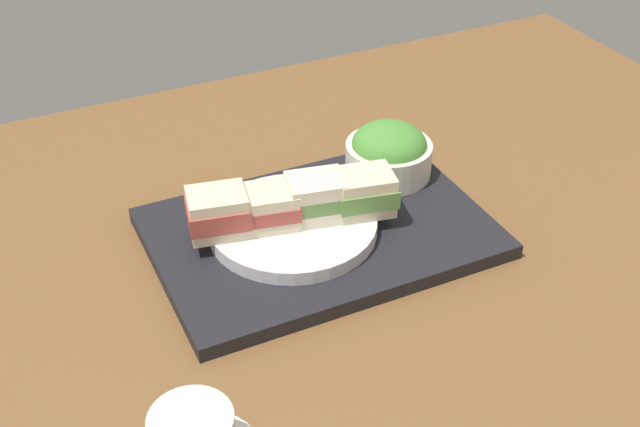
{
  "coord_description": "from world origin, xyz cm",
  "views": [
    {
      "loc": [
        40.0,
        73.82,
        63.29
      ],
      "look_at": [
        4.9,
        -0.04,
        5.0
      ],
      "focal_mm": 45.84,
      "sensor_mm": 36.0,
      "label": 1
    }
  ],
  "objects_px": {
    "salad_bowl": "(389,152)",
    "sandwich_inner_far": "(268,207)",
    "sandwich_nearmost": "(364,191)",
    "sandwich_plate": "(293,225)",
    "sandwich_farmost": "(218,213)",
    "sandwich_inner_near": "(316,198)"
  },
  "relations": [
    {
      "from": "sandwich_inner_far",
      "to": "salad_bowl",
      "type": "bearing_deg",
      "value": -163.13
    },
    {
      "from": "sandwich_nearmost",
      "to": "sandwich_inner_near",
      "type": "bearing_deg",
      "value": -10.43
    },
    {
      "from": "sandwich_inner_far",
      "to": "salad_bowl",
      "type": "distance_m",
      "value": 0.21
    },
    {
      "from": "sandwich_inner_near",
      "to": "sandwich_farmost",
      "type": "relative_size",
      "value": 1.0
    },
    {
      "from": "sandwich_inner_near",
      "to": "sandwich_plate",
      "type": "bearing_deg",
      "value": -10.43
    },
    {
      "from": "sandwich_inner_near",
      "to": "sandwich_inner_far",
      "type": "bearing_deg",
      "value": -10.43
    },
    {
      "from": "sandwich_plate",
      "to": "sandwich_nearmost",
      "type": "bearing_deg",
      "value": 169.57
    },
    {
      "from": "sandwich_nearmost",
      "to": "salad_bowl",
      "type": "distance_m",
      "value": 0.12
    },
    {
      "from": "sandwich_plate",
      "to": "salad_bowl",
      "type": "height_order",
      "value": "salad_bowl"
    },
    {
      "from": "sandwich_nearmost",
      "to": "sandwich_farmost",
      "type": "relative_size",
      "value": 1.02
    },
    {
      "from": "sandwich_inner_near",
      "to": "salad_bowl",
      "type": "relative_size",
      "value": 0.7
    },
    {
      "from": "sandwich_inner_near",
      "to": "sandwich_inner_far",
      "type": "xyz_separation_m",
      "value": [
        0.06,
        -0.01,
        -0.0
      ]
    },
    {
      "from": "salad_bowl",
      "to": "sandwich_inner_far",
      "type": "bearing_deg",
      "value": 16.87
    },
    {
      "from": "sandwich_plate",
      "to": "sandwich_inner_far",
      "type": "xyz_separation_m",
      "value": [
        0.03,
        -0.01,
        0.03
      ]
    },
    {
      "from": "sandwich_plate",
      "to": "salad_bowl",
      "type": "relative_size",
      "value": 1.78
    },
    {
      "from": "sandwich_nearmost",
      "to": "sandwich_inner_near",
      "type": "xyz_separation_m",
      "value": [
        0.06,
        -0.01,
        0.0
      ]
    },
    {
      "from": "sandwich_plate",
      "to": "sandwich_inner_far",
      "type": "height_order",
      "value": "sandwich_inner_far"
    },
    {
      "from": "sandwich_plate",
      "to": "sandwich_farmost",
      "type": "distance_m",
      "value": 0.1
    },
    {
      "from": "sandwich_inner_far",
      "to": "sandwich_farmost",
      "type": "relative_size",
      "value": 1.0
    },
    {
      "from": "sandwich_inner_near",
      "to": "salad_bowl",
      "type": "distance_m",
      "value": 0.16
    },
    {
      "from": "salad_bowl",
      "to": "sandwich_plate",
      "type": "bearing_deg",
      "value": 21.18
    },
    {
      "from": "sandwich_plate",
      "to": "sandwich_nearmost",
      "type": "xyz_separation_m",
      "value": [
        -0.09,
        0.02,
        0.04
      ]
    }
  ]
}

